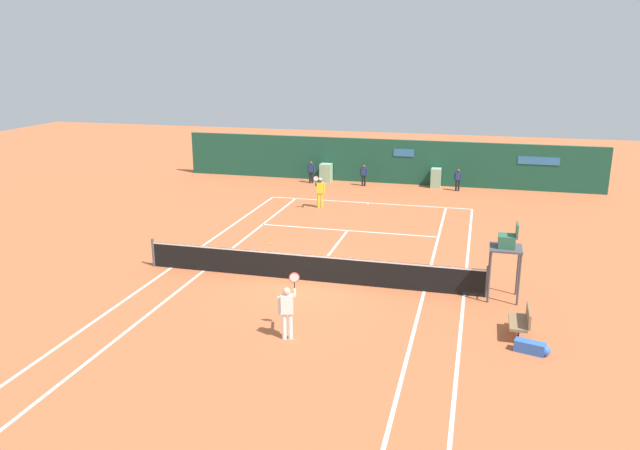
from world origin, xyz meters
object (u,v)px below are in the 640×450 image
Objects in this scene: ball_kid_left_post at (311,171)px; tennis_ball_mid_court at (270,243)px; player_on_baseline at (320,190)px; ball_kid_centre_post at (364,174)px; player_bench at (522,320)px; equipment_bag at (533,348)px; player_near_side at (287,308)px; ball_kid_right_post at (458,178)px; umpire_chair at (506,247)px.

ball_kid_left_post is 12.26m from tennis_ball_mid_court.
player_on_baseline is 1.41× the size of ball_kid_centre_post.
player_bench is 17.17× the size of tennis_ball_mid_court.
equipment_bag reaches higher than tennis_ball_mid_court.
player_bench is 11.56m from tennis_ball_mid_court.
player_near_side is 1.41× the size of ball_kid_centre_post.
ball_kid_left_post reaches higher than ball_kid_right_post.
player_on_baseline is at bearing 35.63° from player_bench.
ball_kid_right_post is (-2.57, 18.50, 0.23)m from player_bench.
equipment_bag is 0.53× the size of player_on_baseline.
ball_kid_left_post reaches higher than equipment_bag.
player_on_baseline is 8.72m from ball_kid_right_post.
ball_kid_left_post is (-8.62, -0.00, 0.03)m from ball_kid_right_post.
player_bench is 1.07m from equipment_bag.
umpire_chair is 1.93× the size of ball_kid_left_post.
equipment_bag is at bearing 111.61° from ball_kid_centre_post.
equipment_bag is 22.60m from ball_kid_left_post.
player_near_side is 20.60m from ball_kid_right_post.
tennis_ball_mid_court is at bearing 68.58° from umpire_chair.
equipment_bag is (0.27, -0.97, -0.35)m from player_bench.
ball_kid_left_post is at bearing 34.34° from umpire_chair.
ball_kid_centre_post is (-1.66, 20.25, -0.19)m from player_near_side.
ball_kid_right_post is (-2.14, 15.75, -1.01)m from umpire_chair.
ball_kid_centre_post is 0.99× the size of ball_kid_right_post.
umpire_chair is 13.35m from player_on_baseline.
ball_kid_centre_post is (-7.55, 15.75, -1.02)m from umpire_chair.
player_on_baseline is at bearing 85.91° from tennis_ball_mid_court.
ball_kid_right_post is 8.62m from ball_kid_left_post.
equipment_bag is at bearing -36.49° from tennis_ball_mid_court.
umpire_chair reaches higher than tennis_ball_mid_court.
ball_kid_right_post is at bearing -155.29° from player_on_baseline.
umpire_chair reaches higher than equipment_bag.
player_bench is at bearing 90.50° from ball_kid_right_post.
player_bench is 6.58m from player_near_side.
player_near_side is at bearing 93.29° from ball_kid_centre_post.
player_near_side reaches higher than player_on_baseline.
umpire_chair reaches higher than ball_kid_left_post.
equipment_bag is 12.33m from tennis_ball_mid_court.
player_near_side is 1.35× the size of ball_kid_left_post.
tennis_ball_mid_court is (-7.06, -12.14, -0.70)m from ball_kid_right_post.
player_bench reaches higher than equipment_bag.
tennis_ball_mid_court is (-9.91, 7.33, -0.13)m from equipment_bag.
player_on_baseline reaches higher than ball_kid_right_post.
player_bench is 0.66× the size of player_near_side.
ball_kid_right_post reaches higher than equipment_bag.
umpire_chair is 19.10m from ball_kid_left_post.
ball_kid_left_post is at bearing 120.50° from equipment_bag.
player_on_baseline is 26.01× the size of tennis_ball_mid_court.
ball_kid_centre_post is 12.27m from tennis_ball_mid_court.
player_near_side is 1.40× the size of ball_kid_right_post.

